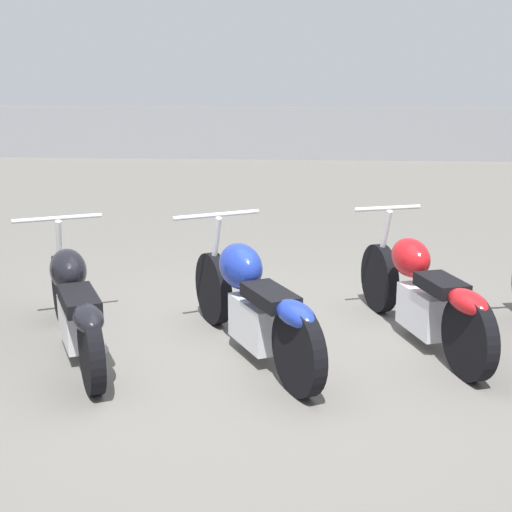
# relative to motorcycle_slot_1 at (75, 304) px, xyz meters

# --- Properties ---
(ground_plane) EXTENTS (60.00, 60.00, 0.00)m
(ground_plane) POSITION_rel_motorcycle_slot_1_xyz_m (1.34, 0.13, -0.40)
(ground_plane) COLOR #5B5954
(fence_back) EXTENTS (40.00, 0.04, 1.26)m
(fence_back) POSITION_rel_motorcycle_slot_1_xyz_m (1.34, 12.52, 0.23)
(fence_back) COLOR gray
(fence_back) RESTS_ON ground_plane
(motorcycle_slot_1) EXTENTS (1.15, 1.98, 0.94)m
(motorcycle_slot_1) POSITION_rel_motorcycle_slot_1_xyz_m (0.00, 0.00, 0.00)
(motorcycle_slot_1) COLOR black
(motorcycle_slot_1) RESTS_ON ground_plane
(motorcycle_slot_2) EXTENTS (1.23, 1.95, 0.98)m
(motorcycle_slot_2) POSITION_rel_motorcycle_slot_1_xyz_m (1.35, 0.05, 0.04)
(motorcycle_slot_2) COLOR black
(motorcycle_slot_2) RESTS_ON ground_plane
(motorcycle_slot_3) EXTENTS (0.89, 2.06, 0.98)m
(motorcycle_slot_3) POSITION_rel_motorcycle_slot_1_xyz_m (2.66, 0.42, 0.01)
(motorcycle_slot_3) COLOR black
(motorcycle_slot_3) RESTS_ON ground_plane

